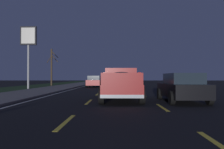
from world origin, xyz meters
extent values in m
plane|color=black|center=(27.00, 0.00, 0.00)|extent=(144.00, 144.00, 0.00)
cube|color=slate|center=(27.00, 7.45, 0.06)|extent=(108.00, 4.00, 0.12)
cube|color=#1E3819|center=(27.00, 12.45, 0.00)|extent=(108.00, 6.00, 0.01)
cube|color=yellow|center=(3.28, -1.75, 0.00)|extent=(2.40, 0.14, 0.01)
cube|color=yellow|center=(8.98, -1.75, 0.00)|extent=(2.40, 0.14, 0.01)
cube|color=yellow|center=(15.86, -1.75, 0.00)|extent=(2.40, 0.14, 0.01)
cube|color=yellow|center=(20.91, -1.75, 0.00)|extent=(2.40, 0.14, 0.01)
cube|color=yellow|center=(26.24, -1.75, 0.00)|extent=(2.40, 0.14, 0.01)
cube|color=yellow|center=(31.47, -1.75, 0.00)|extent=(2.40, 0.14, 0.01)
cube|color=yellow|center=(37.34, -1.75, 0.00)|extent=(2.40, 0.14, 0.01)
cube|color=yellow|center=(43.98, -1.75, 0.00)|extent=(2.40, 0.14, 0.01)
cube|color=yellow|center=(50.23, -1.75, 0.00)|extent=(2.40, 0.14, 0.01)
cube|color=yellow|center=(55.41, -1.75, 0.00)|extent=(2.40, 0.14, 0.01)
cube|color=yellow|center=(61.22, -1.75, 0.00)|extent=(2.40, 0.14, 0.01)
cube|color=yellow|center=(67.12, -1.75, 0.00)|extent=(2.40, 0.14, 0.01)
cube|color=yellow|center=(72.27, -1.75, 0.00)|extent=(2.40, 0.14, 0.01)
cube|color=yellow|center=(77.65, -1.75, 0.00)|extent=(2.40, 0.14, 0.01)
cube|color=yellow|center=(5.63, 1.75, 0.00)|extent=(2.40, 0.14, 0.01)
cube|color=yellow|center=(11.11, 1.75, 0.00)|extent=(2.40, 0.14, 0.01)
cube|color=yellow|center=(16.81, 1.75, 0.00)|extent=(2.40, 0.14, 0.01)
cube|color=yellow|center=(22.47, 1.75, 0.00)|extent=(2.40, 0.14, 0.01)
cube|color=yellow|center=(28.63, 1.75, 0.00)|extent=(2.40, 0.14, 0.01)
cube|color=yellow|center=(34.17, 1.75, 0.00)|extent=(2.40, 0.14, 0.01)
cube|color=yellow|center=(40.63, 1.75, 0.00)|extent=(2.40, 0.14, 0.01)
cube|color=yellow|center=(45.97, 1.75, 0.00)|extent=(2.40, 0.14, 0.01)
cube|color=yellow|center=(51.44, 1.75, 0.00)|extent=(2.40, 0.14, 0.01)
cube|color=yellow|center=(57.76, 1.75, 0.00)|extent=(2.40, 0.14, 0.01)
cube|color=yellow|center=(63.19, 1.75, 0.00)|extent=(2.40, 0.14, 0.01)
cube|color=yellow|center=(69.13, 1.75, 0.00)|extent=(2.40, 0.14, 0.01)
cube|color=yellow|center=(74.63, 1.75, 0.00)|extent=(2.40, 0.14, 0.01)
cube|color=yellow|center=(80.45, 1.75, 0.00)|extent=(2.40, 0.14, 0.01)
cube|color=silver|center=(27.00, 5.15, 0.00)|extent=(108.00, 0.14, 0.01)
cube|color=maroon|center=(11.96, 0.00, 0.67)|extent=(5.41, 2.01, 0.60)
cube|color=maroon|center=(13.15, 0.00, 1.42)|extent=(2.16, 1.85, 0.90)
cube|color=#1E2833|center=(12.10, 0.00, 1.47)|extent=(0.04, 1.44, 0.50)
cube|color=maroon|center=(10.88, 0.94, 1.25)|extent=(3.02, 0.09, 0.56)
cube|color=maroon|center=(10.88, -0.94, 1.25)|extent=(3.02, 0.09, 0.56)
cube|color=maroon|center=(9.30, 0.01, 1.25)|extent=(0.09, 1.88, 0.56)
cube|color=silver|center=(9.30, 0.01, 0.45)|extent=(0.13, 2.00, 0.16)
cube|color=red|center=(9.31, 0.81, 1.45)|extent=(0.06, 0.14, 0.20)
cube|color=red|center=(9.31, -0.79, 1.45)|extent=(0.06, 0.14, 0.20)
ellipsoid|color=#232833|center=(10.88, 0.00, 1.29)|extent=(2.60, 1.53, 0.64)
sphere|color=silver|center=(11.38, 0.36, 1.15)|extent=(0.40, 0.40, 0.40)
sphere|color=beige|center=(10.28, -0.30, 1.13)|extent=(0.34, 0.34, 0.34)
cylinder|color=black|center=(13.75, 1.00, 0.42)|extent=(0.84, 0.28, 0.84)
cylinder|color=black|center=(13.74, -1.00, 0.42)|extent=(0.84, 0.28, 0.84)
cylinder|color=black|center=(10.18, 1.00, 0.42)|extent=(0.84, 0.28, 0.84)
cylinder|color=black|center=(10.18, -1.00, 0.42)|extent=(0.84, 0.28, 0.84)
cube|color=maroon|center=(29.85, 3.27, 0.63)|extent=(4.43, 1.87, 0.70)
cube|color=#1E2833|center=(29.60, 3.28, 1.26)|extent=(2.49, 1.62, 0.56)
cylinder|color=black|center=(31.36, 4.15, 0.34)|extent=(0.68, 0.22, 0.68)
cylinder|color=black|center=(31.33, 2.35, 0.34)|extent=(0.68, 0.22, 0.68)
cylinder|color=black|center=(28.37, 4.19, 0.34)|extent=(0.68, 0.22, 0.68)
cylinder|color=black|center=(28.34, 2.39, 0.34)|extent=(0.68, 0.22, 0.68)
cube|color=red|center=(27.70, 3.30, 0.68)|extent=(0.10, 1.51, 0.10)
cube|color=black|center=(11.35, -3.28, 0.63)|extent=(4.41, 1.83, 0.70)
cube|color=#1E2833|center=(11.10, -3.28, 1.26)|extent=(2.47, 1.60, 0.56)
cylinder|color=black|center=(12.84, -2.37, 0.34)|extent=(0.68, 0.22, 0.68)
cylinder|color=black|center=(12.86, -4.17, 0.34)|extent=(0.68, 0.22, 0.68)
cylinder|color=black|center=(9.85, -2.39, 0.34)|extent=(0.68, 0.22, 0.68)
cylinder|color=black|center=(9.86, -4.19, 0.34)|extent=(0.68, 0.22, 0.68)
cube|color=red|center=(9.20, -3.29, 0.68)|extent=(0.09, 1.51, 0.10)
cylinder|color=#99999E|center=(25.22, 10.61, 3.66)|extent=(0.24, 0.24, 7.32)
cube|color=black|center=(25.22, 10.61, 6.22)|extent=(0.24, 1.90, 2.20)
cube|color=silver|center=(25.09, 10.61, 6.22)|extent=(0.04, 1.60, 1.87)
cylinder|color=#423323|center=(35.67, 10.92, 3.00)|extent=(0.28, 0.28, 5.99)
cylinder|color=#423323|center=(35.37, 11.19, 4.29)|extent=(0.68, 0.67, 1.25)
cylinder|color=#423323|center=(35.56, 10.37, 4.42)|extent=(0.28, 1.17, 1.29)
cylinder|color=#423323|center=(35.57, 10.34, 5.07)|extent=(0.26, 1.22, 1.16)
camera|label=1|loc=(-1.02, 0.25, 1.32)|focal=36.24mm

